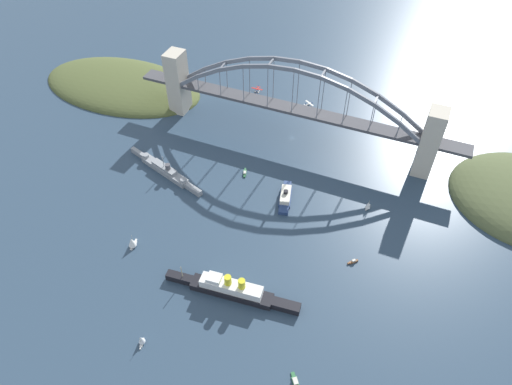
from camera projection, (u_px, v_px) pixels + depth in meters
ground_plane at (292, 138)px, 397.39m from camera, size 1400.00×1400.00×0.00m
harbor_arch_bridge at (294, 108)px, 375.52m from camera, size 277.98×17.76×70.58m
headland_east_shore at (125, 86)px, 454.60m from camera, size 164.62×94.13×18.68m
ocean_liner at (232, 289)px, 285.06m from camera, size 87.25×15.14×17.47m
naval_cruiser at (165, 170)px, 364.08m from camera, size 77.19×27.91×17.00m
harbor_ferry_steamer at (285, 197)px, 344.31m from camera, size 14.50×33.91×8.55m
seaplane_taxiing_near_bridge at (257, 90)px, 445.68m from camera, size 11.22×7.73×5.15m
seaplane_second_in_formation at (309, 105)px, 428.14m from camera, size 9.87×9.12×5.05m
small_boat_0 at (141, 340)px, 263.44m from camera, size 4.68×6.92×7.40m
small_boat_1 at (245, 173)px, 365.32m from camera, size 4.82×10.09×2.19m
small_boat_2 at (353, 262)px, 304.91m from camera, size 6.22×6.11×2.44m
small_boat_3 at (368, 205)px, 336.83m from camera, size 4.56×6.82×7.77m
small_boat_4 at (132, 242)px, 312.01m from camera, size 6.09×9.68×9.36m
small_boat_5 at (296, 383)px, 249.06m from camera, size 9.07×11.52×2.18m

